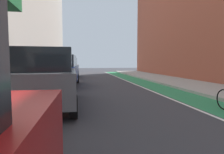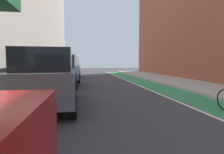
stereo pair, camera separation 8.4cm
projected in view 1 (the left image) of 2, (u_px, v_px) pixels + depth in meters
name	position (u px, v px, depth m)	size (l,w,h in m)	color
ground_plane	(114.00, 93.00, 9.62)	(79.16, 79.16, 0.00)	#38383D
bike_lane_paint	(155.00, 87.00, 12.09)	(1.60, 35.98, 0.00)	#2D8451
lane_divider_stripe	(142.00, 87.00, 11.94)	(0.12, 35.98, 0.00)	white
sidewalk_right	(192.00, 85.00, 12.50)	(3.49, 35.98, 0.14)	#A8A59E
building_facade_right	(215.00, 0.00, 14.47)	(2.40, 31.98, 12.50)	#9E4C38
parked_suv_gray	(48.00, 78.00, 6.57)	(2.07, 4.41, 1.98)	#595B60
parked_suv_blue	(62.00, 71.00, 12.10)	(2.06, 4.86, 1.98)	navy
parked_suv_white	(68.00, 67.00, 18.70)	(2.00, 4.81, 1.98)	silver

